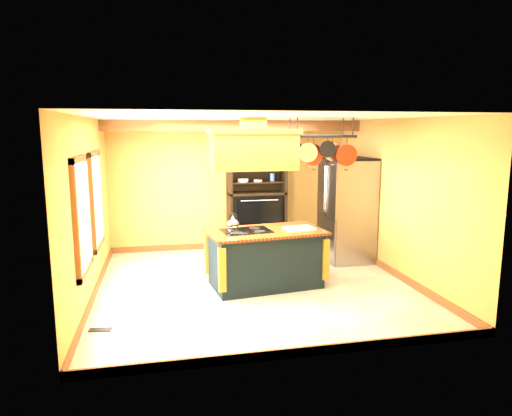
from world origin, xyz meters
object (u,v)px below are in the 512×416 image
object	(u,v)px
pot_rack	(321,144)
hutch	(256,210)
kitchen_island	(265,258)
range_hood	(253,148)
refrigerator	(346,211)

from	to	relation	value
pot_rack	hutch	world-z (taller)	pot_rack
kitchen_island	range_hood	size ratio (longest dim) A/B	1.43
refrigerator	hutch	distance (m)	1.93
hutch	pot_rack	bearing A→B (deg)	-76.12
kitchen_island	pot_rack	world-z (taller)	pot_rack
kitchen_island	pot_rack	size ratio (longest dim) A/B	1.76
refrigerator	pot_rack	bearing A→B (deg)	-129.46
pot_rack	refrigerator	world-z (taller)	pot_rack
pot_rack	kitchen_island	bearing A→B (deg)	179.97
kitchen_island	hutch	xyz separation A→B (m)	(0.34, 2.33, 0.37)
pot_rack	hutch	distance (m)	2.80
range_hood	hutch	bearing A→B (deg)	77.01
refrigerator	range_hood	bearing A→B (deg)	-150.52
range_hood	refrigerator	bearing A→B (deg)	29.48
range_hood	pot_rack	xyz separation A→B (m)	(1.11, 0.00, 0.05)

